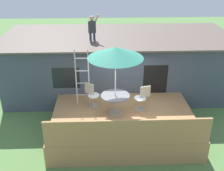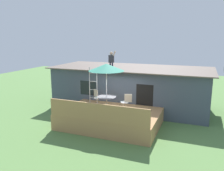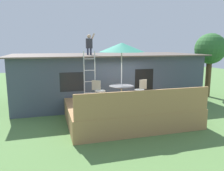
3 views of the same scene
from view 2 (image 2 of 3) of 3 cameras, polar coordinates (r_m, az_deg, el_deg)
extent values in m
plane|color=#567F42|center=(12.85, -0.20, -9.62)|extent=(40.00, 40.00, 0.00)
cube|color=#424C5B|center=(15.73, 4.64, -0.54)|extent=(10.00, 4.00, 2.67)
cube|color=#66564C|center=(15.49, 4.72, 4.40)|extent=(10.50, 4.50, 0.06)
cube|color=black|center=(14.68, -5.90, -0.61)|extent=(1.10, 0.03, 0.90)
cube|color=black|center=(13.57, 8.03, -3.89)|extent=(1.00, 0.03, 2.00)
cube|color=#A87A4C|center=(12.71, -0.20, -7.95)|extent=(5.17, 3.74, 0.80)
cube|color=#A87A4C|center=(10.85, -3.77, -6.75)|extent=(5.07, 0.08, 0.90)
cylinder|color=#A59E8C|center=(12.72, -1.33, -5.96)|extent=(0.48, 0.48, 0.03)
cylinder|color=#A59E8C|center=(12.62, -1.34, -4.42)|extent=(0.07, 0.07, 0.71)
cylinder|color=#4C4C51|center=(12.52, -1.35, -2.84)|extent=(1.04, 1.04, 0.03)
cylinder|color=silver|center=(12.41, -1.36, -0.74)|extent=(0.04, 0.04, 2.40)
cone|color=#338C72|center=(12.21, -1.38, 4.53)|extent=(1.90, 1.90, 0.38)
cylinder|color=silver|center=(13.77, -5.56, 0.05)|extent=(0.04, 0.04, 2.20)
cylinder|color=silver|center=(13.56, -3.75, -0.11)|extent=(0.04, 0.04, 2.20)
cylinder|color=silver|center=(13.84, -4.61, -3.07)|extent=(0.48, 0.03, 0.03)
cylinder|color=silver|center=(13.72, -4.64, -1.05)|extent=(0.48, 0.03, 0.03)
cylinder|color=silver|center=(13.61, -4.68, 1.00)|extent=(0.48, 0.03, 0.03)
cylinder|color=silver|center=(13.53, -4.72, 3.08)|extent=(0.48, 0.03, 0.03)
cylinder|color=#33384C|center=(15.17, -0.46, 5.05)|extent=(0.10, 0.10, 0.34)
cylinder|color=#33384C|center=(15.12, 0.11, 5.02)|extent=(0.10, 0.10, 0.34)
cube|color=#333338|center=(15.10, -0.18, 6.62)|extent=(0.32, 0.20, 0.50)
sphere|color=tan|center=(15.07, -0.18, 7.98)|extent=(0.20, 0.20, 0.20)
cylinder|color=tan|center=(15.01, 0.47, 7.73)|extent=(0.26, 0.08, 0.44)
cylinder|color=#A59E8C|center=(13.50, -3.53, -4.94)|extent=(0.40, 0.40, 0.02)
cylinder|color=#A59E8C|center=(13.44, -3.55, -4.04)|extent=(0.06, 0.06, 0.44)
cylinder|color=silver|center=(13.38, -3.56, -3.09)|extent=(0.44, 0.44, 0.04)
cube|color=#A59E8C|center=(13.49, -4.00, -1.92)|extent=(0.35, 0.26, 0.44)
cylinder|color=#A59E8C|center=(12.64, 3.06, -6.11)|extent=(0.40, 0.40, 0.02)
cylinder|color=#A59E8C|center=(12.57, 3.07, -5.16)|extent=(0.06, 0.06, 0.44)
cylinder|color=silver|center=(12.51, 3.09, -4.15)|extent=(0.44, 0.44, 0.04)
cube|color=#A59E8C|center=(12.44, 4.02, -3.11)|extent=(0.40, 0.14, 0.44)
camera|label=1|loc=(5.89, -46.22, 22.80)|focal=44.41mm
camera|label=3|loc=(8.13, -51.19, -3.02)|focal=36.20mm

